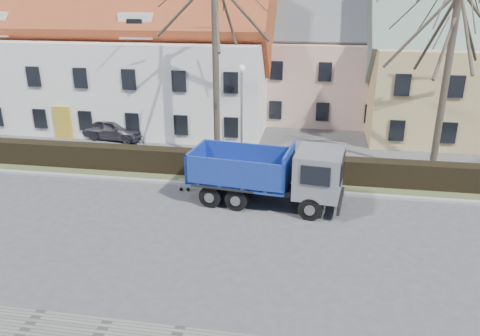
% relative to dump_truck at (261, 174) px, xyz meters
% --- Properties ---
extents(ground, '(120.00, 120.00, 0.00)m').
position_rel_dump_truck_xyz_m(ground, '(-1.22, -3.07, -1.45)').
color(ground, '#464649').
extents(curb_far, '(80.00, 0.30, 0.12)m').
position_rel_dump_truck_xyz_m(curb_far, '(-1.22, 1.53, -1.39)').
color(curb_far, '#979694').
rests_on(curb_far, ground).
extents(grass_strip, '(80.00, 3.00, 0.10)m').
position_rel_dump_truck_xyz_m(grass_strip, '(-1.22, 3.13, -1.40)').
color(grass_strip, '#45502D').
rests_on(grass_strip, ground).
extents(hedge, '(60.00, 0.90, 1.30)m').
position_rel_dump_truck_xyz_m(hedge, '(-1.22, 2.93, -0.80)').
color(hedge, black).
rests_on(hedge, ground).
extents(building_white, '(26.80, 10.80, 9.50)m').
position_rel_dump_truck_xyz_m(building_white, '(-14.22, 12.93, 3.30)').
color(building_white, white).
rests_on(building_white, ground).
extents(building_pink, '(10.80, 8.80, 8.00)m').
position_rel_dump_truck_xyz_m(building_pink, '(2.78, 16.93, 2.55)').
color(building_pink, '#D4A896').
rests_on(building_pink, ground).
extents(tree_1, '(9.20, 9.20, 12.65)m').
position_rel_dump_truck_xyz_m(tree_1, '(-3.22, 5.43, 4.87)').
color(tree_1, '#3C342A').
rests_on(tree_1, ground).
extents(tree_2, '(8.00, 8.00, 11.00)m').
position_rel_dump_truck_xyz_m(tree_2, '(8.78, 5.43, 4.05)').
color(tree_2, '#3C342A').
rests_on(tree_2, ground).
extents(dump_truck, '(7.54, 3.55, 2.91)m').
position_rel_dump_truck_xyz_m(dump_truck, '(0.00, 0.00, 0.00)').
color(dump_truck, navy).
rests_on(dump_truck, ground).
extents(streetlight, '(0.46, 0.46, 5.86)m').
position_rel_dump_truck_xyz_m(streetlight, '(-1.53, 3.93, 1.48)').
color(streetlight, '#A4A4A5').
rests_on(streetlight, ground).
extents(cart_frame, '(0.85, 0.55, 0.73)m').
position_rel_dump_truck_xyz_m(cart_frame, '(-4.08, 0.65, -1.09)').
color(cart_frame, silver).
rests_on(cart_frame, ground).
extents(parked_car_a, '(4.40, 2.30, 1.43)m').
position_rel_dump_truck_xyz_m(parked_car_a, '(-10.83, 8.28, -0.74)').
color(parked_car_a, '#35333D').
rests_on(parked_car_a, ground).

